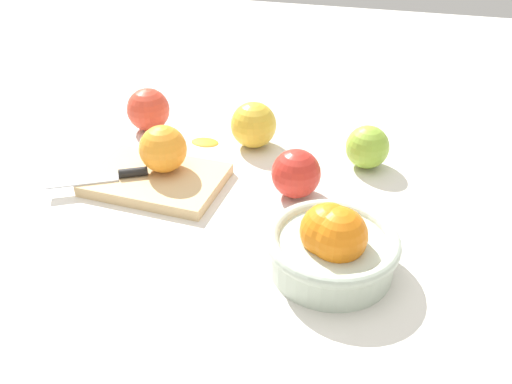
{
  "coord_description": "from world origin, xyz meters",
  "views": [
    {
      "loc": [
        -0.22,
        0.64,
        0.46
      ],
      "look_at": [
        -0.05,
        0.03,
        0.04
      ],
      "focal_mm": 37.16,
      "sensor_mm": 36.0,
      "label": 1
    }
  ],
  "objects": [
    {
      "name": "ground_plane",
      "position": [
        0.0,
        0.0,
        0.0
      ],
      "size": [
        2.4,
        2.4,
        0.0
      ],
      "primitive_type": "plane",
      "color": "silver"
    },
    {
      "name": "apple_front_center",
      "position": [
        0.01,
        -0.18,
        0.04
      ],
      "size": [
        0.08,
        0.08,
        0.08
      ],
      "primitive_type": "sphere",
      "color": "gold",
      "rests_on": "ground_plane"
    },
    {
      "name": "apple_front_right",
      "position": [
        0.22,
        -0.19,
        0.04
      ],
      "size": [
        0.08,
        0.08,
        0.08
      ],
      "primitive_type": "sphere",
      "color": "#D6422D",
      "rests_on": "ground_plane"
    },
    {
      "name": "citrus_peel",
      "position": [
        0.1,
        -0.17,
        0.0
      ],
      "size": [
        0.05,
        0.04,
        0.01
      ],
      "primitive_type": "ellipsoid",
      "rotation": [
        0.0,
        0.0,
        3.1
      ],
      "color": "orange",
      "rests_on": "ground_plane"
    },
    {
      "name": "knife",
      "position": [
        0.18,
        0.02,
        0.02
      ],
      "size": [
        0.14,
        0.09,
        0.01
      ],
      "color": "silver",
      "rests_on": "cutting_board"
    },
    {
      "name": "apple_front_left",
      "position": [
        -0.1,
        -0.04,
        0.04
      ],
      "size": [
        0.08,
        0.08,
        0.08
      ],
      "primitive_type": "sphere",
      "color": "red",
      "rests_on": "ground_plane"
    },
    {
      "name": "cutting_board",
      "position": [
        0.12,
        -0.01,
        0.01
      ],
      "size": [
        0.22,
        0.16,
        0.02
      ],
      "primitive_type": "cube",
      "rotation": [
        0.0,
        0.0,
        -0.05
      ],
      "color": "#DBB77F",
      "rests_on": "ground_plane"
    },
    {
      "name": "orange_on_board",
      "position": [
        0.12,
        -0.03,
        0.06
      ],
      "size": [
        0.08,
        0.08,
        0.08
      ],
      "primitive_type": "sphere",
      "color": "orange",
      "rests_on": "cutting_board"
    },
    {
      "name": "bowl",
      "position": [
        -0.18,
        0.12,
        0.04
      ],
      "size": [
        0.17,
        0.17,
        0.1
      ],
      "color": "beige",
      "rests_on": "ground_plane"
    },
    {
      "name": "apple_front_left_2",
      "position": [
        -0.19,
        -0.16,
        0.04
      ],
      "size": [
        0.07,
        0.07,
        0.07
      ],
      "primitive_type": "sphere",
      "color": "#8EB738",
      "rests_on": "ground_plane"
    }
  ]
}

